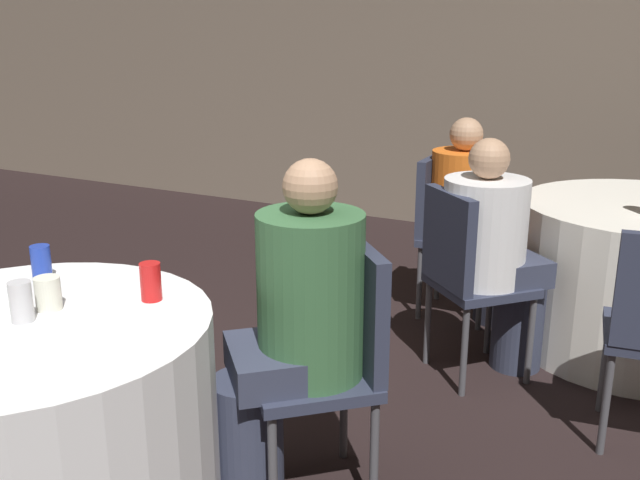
{
  "coord_description": "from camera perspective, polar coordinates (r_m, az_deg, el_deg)",
  "views": [
    {
      "loc": [
        1.74,
        -1.38,
        1.57
      ],
      "look_at": [
        0.61,
        0.78,
        0.84
      ],
      "focal_mm": 40.0,
      "sensor_mm": 36.0,
      "label": 1
    }
  ],
  "objects": [
    {
      "name": "person_green_jacket",
      "position": [
        2.35,
        -2.29,
        -7.54
      ],
      "size": [
        0.49,
        0.48,
        1.19
      ],
      "rotation": [
        0.0,
        0.0,
        -3.97
      ],
      "color": "#33384C",
      "rests_on": "ground_plane"
    },
    {
      "name": "cup_near",
      "position": [
        2.33,
        -20.93,
        -4.01
      ],
      "size": [
        0.08,
        0.08,
        0.1
      ],
      "color": "silver",
      "rests_on": "table_near"
    },
    {
      "name": "table_near",
      "position": [
        2.43,
        -21.67,
        -14.18
      ],
      "size": [
        1.1,
        1.1,
        0.74
      ],
      "color": "white",
      "rests_on": "ground_plane"
    },
    {
      "name": "chair_far_west",
      "position": [
        4.03,
        9.99,
        1.55
      ],
      "size": [
        0.41,
        0.41,
        0.89
      ],
      "rotation": [
        0.0,
        0.0,
        -1.55
      ],
      "color": "#2D3347",
      "rests_on": "ground_plane"
    },
    {
      "name": "soda_can_silver",
      "position": [
        2.26,
        -22.79,
        -4.57
      ],
      "size": [
        0.07,
        0.07,
        0.12
      ],
      "color": "silver",
      "rests_on": "table_near"
    },
    {
      "name": "chair_near_northeast",
      "position": [
        2.42,
        1.38,
        -8.64
      ],
      "size": [
        0.57,
        0.57,
        0.89
      ],
      "rotation": [
        0.0,
        0.0,
        -3.97
      ],
      "color": "#2D3347",
      "rests_on": "ground_plane"
    },
    {
      "name": "person_white_shirt",
      "position": [
        3.33,
        13.83,
        -1.1
      ],
      "size": [
        0.5,
        0.51,
        1.11
      ],
      "rotation": [
        0.0,
        0.0,
        -0.75
      ],
      "color": "#33384C",
      "rests_on": "ground_plane"
    },
    {
      "name": "soda_can_red",
      "position": [
        2.3,
        -13.39,
        -3.26
      ],
      "size": [
        0.07,
        0.07,
        0.12
      ],
      "color": "red",
      "rests_on": "table_near"
    },
    {
      "name": "person_orange_shirt",
      "position": [
        3.98,
        12.23,
        1.75
      ],
      "size": [
        0.52,
        0.35,
        1.11
      ],
      "rotation": [
        0.0,
        0.0,
        -1.55
      ],
      "color": "black",
      "rests_on": "ground_plane"
    },
    {
      "name": "soda_can_blue",
      "position": [
        2.6,
        -21.41,
        -1.73
      ],
      "size": [
        0.07,
        0.07,
        0.12
      ],
      "color": "#1E38A5",
      "rests_on": "table_near"
    },
    {
      "name": "chair_far_southwest",
      "position": [
        3.26,
        11.47,
        -2.13
      ],
      "size": [
        0.57,
        0.57,
        0.89
      ],
      "rotation": [
        0.0,
        0.0,
        -0.75
      ],
      "color": "#2D3347",
      "rests_on": "ground_plane"
    },
    {
      "name": "wall_back",
      "position": [
        5.8,
        10.37,
        14.71
      ],
      "size": [
        16.0,
        0.06,
        2.8
      ],
      "color": "#7A6B5B",
      "rests_on": "ground_plane"
    }
  ]
}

